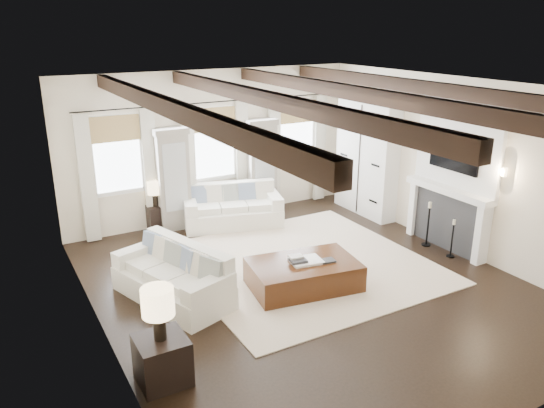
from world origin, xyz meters
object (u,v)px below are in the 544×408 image
sofa_left (175,277)px  side_table_back (157,218)px  side_table_front (162,360)px  ottoman (303,275)px  sofa_back (232,209)px

sofa_left → side_table_back: 3.02m
side_table_front → ottoman: bearing=23.2°
sofa_back → sofa_left: 3.27m
side_table_back → side_table_front: bearing=-107.0°
ottoman → sofa_left: bearing=169.2°
sofa_back → ottoman: bearing=-94.1°
sofa_left → ottoman: sofa_left is taller
sofa_left → side_table_front: (-0.84, -1.87, -0.06)m
sofa_left → side_table_back: sofa_left is taller
side_table_front → sofa_back: bearing=55.5°
sofa_left → side_table_back: (0.64, 2.95, -0.09)m
side_table_front → side_table_back: (1.48, 4.82, -0.03)m
sofa_back → side_table_front: bearing=-124.5°
sofa_back → side_table_front: 5.27m
side_table_back → sofa_left: bearing=-102.2°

